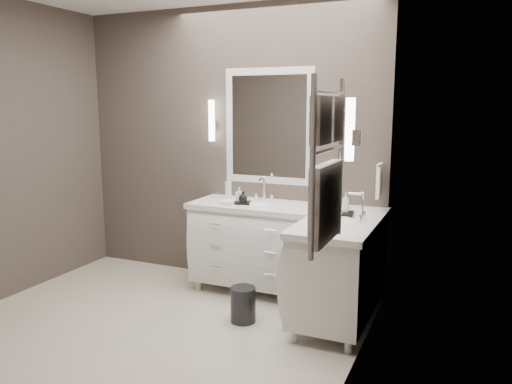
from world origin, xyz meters
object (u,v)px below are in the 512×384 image
at_px(towel_ladder, 327,174).
at_px(vanity_back, 257,241).
at_px(waste_bin, 243,304).
at_px(vanity_right, 340,263).

bearing_deg(towel_ladder, vanity_back, 124.10).
xyz_separation_m(towel_ladder, waste_bin, (-0.93, 0.94, -1.25)).
distance_m(vanity_back, vanity_right, 0.93).
relative_size(vanity_right, waste_bin, 4.27).
bearing_deg(waste_bin, towel_ladder, -45.19).
relative_size(vanity_right, towel_ladder, 1.38).
bearing_deg(towel_ladder, vanity_right, 99.84).
height_order(towel_ladder, waste_bin, towel_ladder).
bearing_deg(vanity_back, towel_ladder, -55.90).
height_order(vanity_right, waste_bin, vanity_right).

